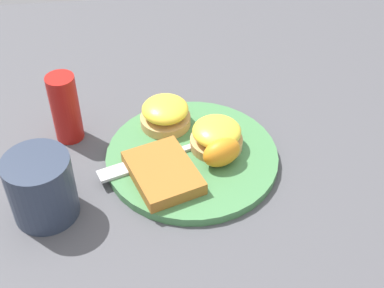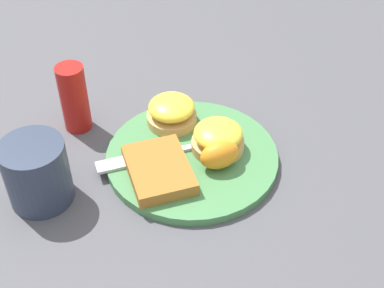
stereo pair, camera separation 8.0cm
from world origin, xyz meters
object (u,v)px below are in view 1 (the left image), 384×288
Objects in this scene: fork at (160,157)px; condiment_bottle at (65,108)px; hashbrown_patty at (163,173)px; orange_wedge at (222,152)px; sandwich_benedict_right at (165,113)px; cup at (42,187)px; sandwich_benedict_left at (217,136)px.

condiment_bottle reaches higher than fork.
orange_wedge reaches higher than hashbrown_patty.
orange_wedge reaches higher than fork.
sandwich_benedict_right is 0.23m from cup.
sandwich_benedict_right reaches higher than orange_wedge.
fork is 0.17m from condiment_bottle.
condiment_bottle reaches higher than hashbrown_patty.
hashbrown_patty is 0.95× the size of cup.
sandwich_benedict_left is at bearing -69.47° from cup.
hashbrown_patty is 0.53× the size of fork.
hashbrown_patty is at bearing -177.26° from fork.
condiment_bottle reaches higher than orange_wedge.
cup reaches higher than sandwich_benedict_right.
hashbrown_patty is at bearing 174.39° from sandwich_benedict_right.
hashbrown_patty is 1.91× the size of orange_wedge.
condiment_bottle is at bearing 74.27° from sandwich_benedict_left.
sandwich_benedict_right is 0.67× the size of cup.
cup is at bearing 172.15° from condiment_bottle.
sandwich_benedict_right is 0.37× the size of fork.
condiment_bottle reaches higher than cup.
condiment_bottle is at bearing 65.97° from orange_wedge.
sandwich_benedict_right reaches higher than fork.
cup is 0.16m from condiment_bottle.
orange_wedge is (-0.10, -0.08, 0.00)m from sandwich_benedict_right.
orange_wedge is (-0.04, -0.00, 0.00)m from sandwich_benedict_left.
sandwich_benedict_right is 0.70× the size of condiment_bottle.
orange_wedge is at bearing -142.91° from sandwich_benedict_right.
cup is (-0.08, 0.16, 0.03)m from fork.
sandwich_benedict_left is 0.37× the size of fork.
fork is 0.18m from cup.
sandwich_benedict_left is 0.24m from condiment_bottle.
sandwich_benedict_left is 0.27m from cup.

